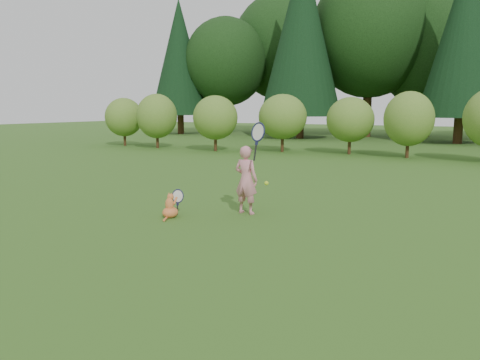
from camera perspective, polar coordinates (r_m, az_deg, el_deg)
The scene contains 6 objects.
ground at distance 8.29m, azimuth -3.85°, elevation -5.43°, with size 100.00×100.00×0.00m, color #375819.
shrub_row at distance 20.27m, azimuth 16.11°, elevation 6.65°, with size 28.00×3.00×2.80m, color #477725, non-canonical shape.
woodland_backdrop at distance 30.61m, azimuth 20.81°, elevation 18.52°, with size 48.00×10.00×15.00m, color black, non-canonical shape.
child at distance 8.98m, azimuth 0.80°, elevation 0.21°, with size 0.76×0.47×1.98m.
cat at distance 8.86m, azimuth -8.48°, elevation -2.99°, with size 0.31×0.62×0.64m.
tennis_ball at distance 8.48m, azimuth 3.25°, elevation -0.39°, with size 0.08×0.08×0.08m.
Camera 1 is at (4.28, -6.81, 2.03)m, focal length 35.00 mm.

